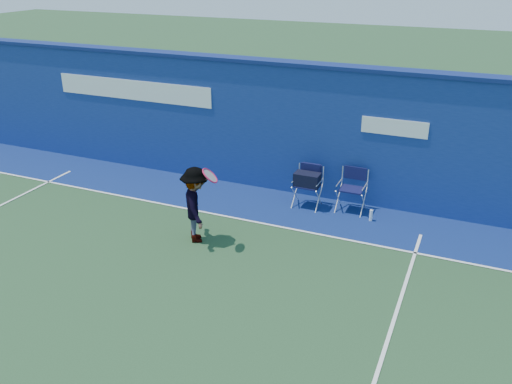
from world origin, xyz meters
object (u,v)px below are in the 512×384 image
at_px(directors_chair_right, 351,198).
at_px(tennis_player, 196,205).
at_px(water_bottle, 371,215).
at_px(directors_chair_left, 307,190).

bearing_deg(directors_chair_right, tennis_player, -134.30).
distance_m(water_bottle, tennis_player, 3.79).
distance_m(directors_chair_left, water_bottle, 1.53).
xyz_separation_m(directors_chair_left, water_bottle, (1.50, -0.17, -0.28)).
bearing_deg(directors_chair_left, tennis_player, -122.56).
distance_m(directors_chair_left, directors_chair_right, 0.99).
distance_m(directors_chair_right, tennis_player, 3.58).
xyz_separation_m(directors_chair_left, directors_chair_right, (0.97, 0.17, -0.11)).
distance_m(directors_chair_left, tennis_player, 2.84).
xyz_separation_m(directors_chair_right, water_bottle, (0.53, -0.34, -0.17)).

